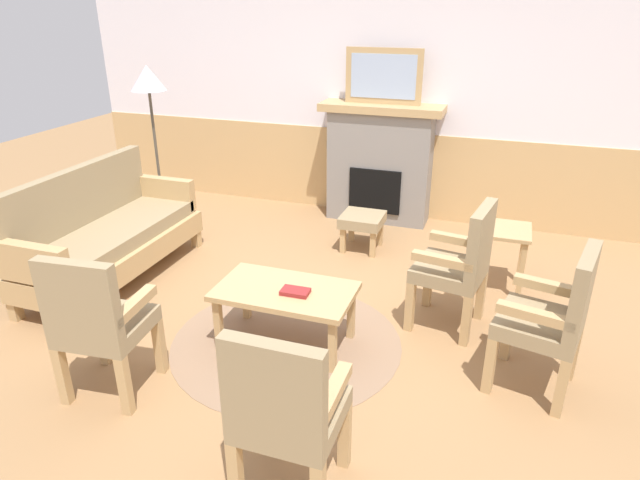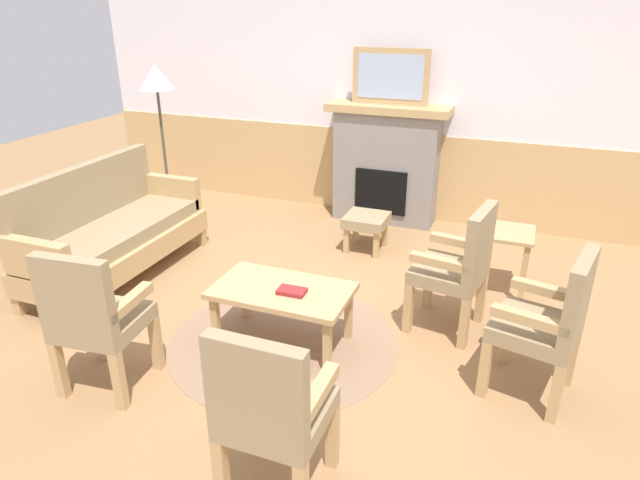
# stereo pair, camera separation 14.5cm
# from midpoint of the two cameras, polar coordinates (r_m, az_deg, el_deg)

# --- Properties ---
(ground_plane) EXTENTS (14.00, 14.00, 0.00)m
(ground_plane) POSITION_cam_midpoint_polar(r_m,az_deg,el_deg) (4.33, -0.71, -8.43)
(ground_plane) COLOR #997047
(wall_back) EXTENTS (7.20, 0.14, 2.70)m
(wall_back) POSITION_cam_midpoint_polar(r_m,az_deg,el_deg) (6.24, 8.39, 14.23)
(wall_back) COLOR white
(wall_back) RESTS_ON ground_plane
(fireplace) EXTENTS (1.30, 0.44, 1.28)m
(fireplace) POSITION_cam_midpoint_polar(r_m,az_deg,el_deg) (6.14, 7.48, 7.84)
(fireplace) COLOR gray
(fireplace) RESTS_ON ground_plane
(framed_picture) EXTENTS (0.80, 0.04, 0.56)m
(framed_picture) POSITION_cam_midpoint_polar(r_m,az_deg,el_deg) (5.96, 7.95, 16.25)
(framed_picture) COLOR tan
(framed_picture) RESTS_ON fireplace
(couch) EXTENTS (0.70, 1.80, 0.98)m
(couch) POSITION_cam_midpoint_polar(r_m,az_deg,el_deg) (5.19, -19.80, 0.65)
(couch) COLOR tan
(couch) RESTS_ON ground_plane
(coffee_table) EXTENTS (0.96, 0.56, 0.44)m
(coffee_table) POSITION_cam_midpoint_polar(r_m,az_deg,el_deg) (3.91, -2.83, -5.66)
(coffee_table) COLOR tan
(coffee_table) RESTS_ON ground_plane
(round_rug) EXTENTS (1.66, 1.66, 0.01)m
(round_rug) POSITION_cam_midpoint_polar(r_m,az_deg,el_deg) (4.11, -2.72, -10.31)
(round_rug) COLOR #896B51
(round_rug) RESTS_ON ground_plane
(book_on_table) EXTENTS (0.20, 0.13, 0.03)m
(book_on_table) POSITION_cam_midpoint_polar(r_m,az_deg,el_deg) (3.82, -1.82, -5.28)
(book_on_table) COLOR maroon
(book_on_table) RESTS_ON coffee_table
(footstool) EXTENTS (0.40, 0.40, 0.36)m
(footstool) POSITION_cam_midpoint_polar(r_m,az_deg,el_deg) (5.45, 5.53, 1.79)
(footstool) COLOR tan
(footstool) RESTS_ON ground_plane
(armchair_near_fireplace) EXTENTS (0.55, 0.55, 0.98)m
(armchair_near_fireplace) POSITION_cam_midpoint_polar(r_m,az_deg,el_deg) (4.14, 15.05, -2.42)
(armchair_near_fireplace) COLOR tan
(armchair_near_fireplace) RESTS_ON ground_plane
(armchair_by_window_left) EXTENTS (0.57, 0.57, 0.98)m
(armchair_by_window_left) POSITION_cam_midpoint_polar(r_m,az_deg,el_deg) (3.63, 23.55, -7.51)
(armchair_by_window_left) COLOR tan
(armchair_by_window_left) RESTS_ON ground_plane
(armchair_front_left) EXTENTS (0.48, 0.48, 0.98)m
(armchair_front_left) POSITION_cam_midpoint_polar(r_m,az_deg,el_deg) (2.71, -3.53, -16.79)
(armchair_front_left) COLOR tan
(armchair_front_left) RESTS_ON ground_plane
(armchair_front_center) EXTENTS (0.53, 0.53, 0.98)m
(armchair_front_center) POSITION_cam_midpoint_polar(r_m,az_deg,el_deg) (3.62, -21.10, -7.22)
(armchair_front_center) COLOR tan
(armchair_front_center) RESTS_ON ground_plane
(side_table) EXTENTS (0.44, 0.44, 0.55)m
(side_table) POSITION_cam_midpoint_polar(r_m,az_deg,el_deg) (4.86, 19.23, -0.36)
(side_table) COLOR tan
(side_table) RESTS_ON ground_plane
(floor_lamp_by_couch) EXTENTS (0.36, 0.36, 1.68)m
(floor_lamp_by_couch) POSITION_cam_midpoint_polar(r_m,az_deg,el_deg) (6.14, -15.70, 14.81)
(floor_lamp_by_couch) COLOR #332D28
(floor_lamp_by_couch) RESTS_ON ground_plane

